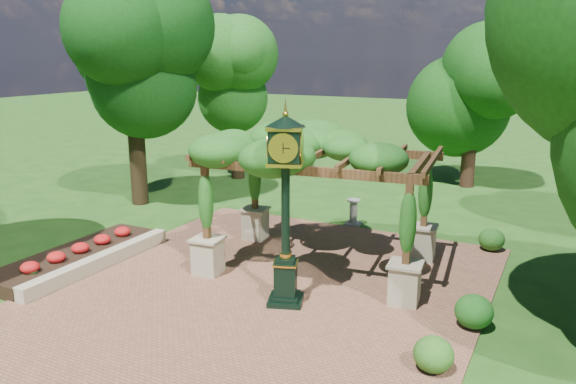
% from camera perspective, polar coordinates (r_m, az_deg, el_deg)
% --- Properties ---
extents(ground, '(120.00, 120.00, 0.00)m').
position_cam_1_polar(ground, '(12.85, -5.21, -12.00)').
color(ground, '#1E4714').
rests_on(ground, ground).
extents(brick_plaza, '(10.00, 12.00, 0.04)m').
position_cam_1_polar(brick_plaza, '(13.61, -2.93, -10.32)').
color(brick_plaza, brown).
rests_on(brick_plaza, ground).
extents(border_wall, '(0.35, 5.00, 0.40)m').
position_cam_1_polar(border_wall, '(15.86, -18.53, -6.75)').
color(border_wall, '#C6B793').
rests_on(border_wall, ground).
extents(flower_bed, '(1.50, 5.00, 0.36)m').
position_cam_1_polar(flower_bed, '(16.50, -20.74, -6.21)').
color(flower_bed, red).
rests_on(flower_bed, ground).
extents(pedestal_clock, '(1.10, 1.10, 4.38)m').
position_cam_1_polar(pedestal_clock, '(12.27, -0.25, -0.15)').
color(pedestal_clock, black).
rests_on(pedestal_clock, brick_plaza).
extents(pergola, '(6.24, 4.31, 3.69)m').
position_cam_1_polar(pergola, '(14.45, 3.28, 3.64)').
color(pergola, tan).
rests_on(pergola, brick_plaza).
extents(sundial, '(0.55, 0.55, 0.89)m').
position_cam_1_polar(sundial, '(18.84, 6.66, -2.23)').
color(sundial, gray).
rests_on(sundial, ground).
extents(shrub_front, '(0.88, 0.88, 0.65)m').
position_cam_1_polar(shrub_front, '(10.77, 14.56, -15.67)').
color(shrub_front, '#2B601B').
rests_on(shrub_front, brick_plaza).
extents(shrub_mid, '(0.87, 0.87, 0.71)m').
position_cam_1_polar(shrub_mid, '(12.51, 18.37, -11.45)').
color(shrub_mid, '#1C5718').
rests_on(shrub_mid, brick_plaza).
extents(shrub_back, '(0.74, 0.74, 0.66)m').
position_cam_1_polar(shrub_back, '(17.31, 19.98, -4.54)').
color(shrub_back, '#215518').
rests_on(shrub_back, brick_plaza).
extents(tree_west_near, '(3.92, 3.92, 7.97)m').
position_cam_1_polar(tree_west_near, '(21.54, -15.66, 13.07)').
color(tree_west_near, black).
rests_on(tree_west_near, ground).
extents(tree_west_far, '(3.24, 3.24, 6.65)m').
position_cam_1_polar(tree_west_far, '(25.43, -5.32, 11.49)').
color(tree_west_far, black).
rests_on(tree_west_far, ground).
extents(tree_north, '(4.08, 4.08, 6.18)m').
position_cam_1_polar(tree_north, '(24.85, 18.38, 10.12)').
color(tree_north, '#382016').
rests_on(tree_north, ground).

